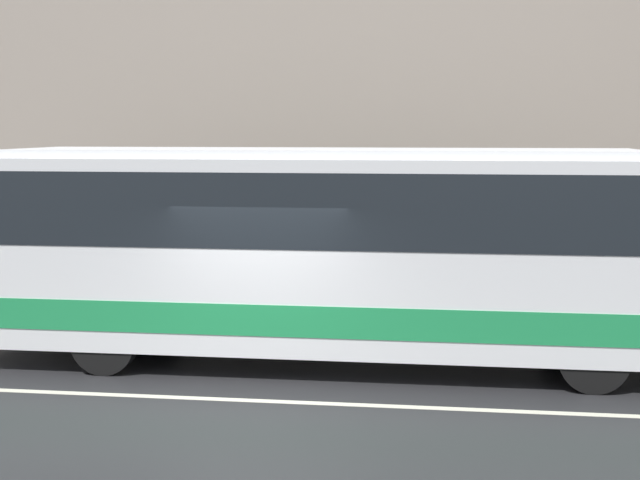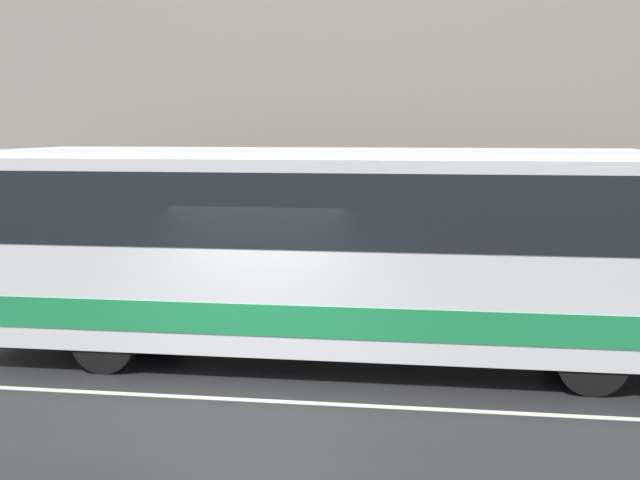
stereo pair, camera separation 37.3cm
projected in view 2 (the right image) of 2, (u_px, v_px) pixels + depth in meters
The scene contains 5 objects.
ground_plane at pixel (243, 400), 11.82m from camera, with size 60.00×60.00×0.00m, color #262628.
sidewalk at pixel (313, 310), 17.28m from camera, with size 60.00×3.17×0.17m.
building_facade at pixel (327, 70), 18.39m from camera, with size 60.00×0.35×9.92m.
lane_stripe at pixel (243, 400), 11.82m from camera, with size 54.00×0.14×0.01m.
transit_bus at pixel (323, 243), 13.56m from camera, with size 10.95×2.60×3.28m.
Camera 2 is at (2.86, -11.15, 3.58)m, focal length 50.00 mm.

